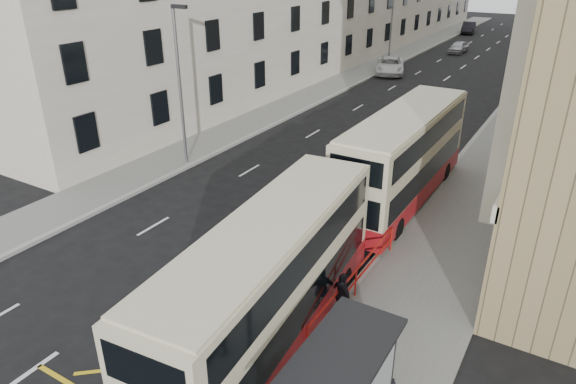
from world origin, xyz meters
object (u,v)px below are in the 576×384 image
Objects in this scene: white_van at (390,66)px; car_dark at (469,28)px; car_red at (527,38)px; pedestrian_far at (342,296)px; street_lamp_near at (180,78)px; car_silver at (458,47)px; double_decker_rear at (404,158)px; pedestrian_mid at (378,383)px; street_lamp_far at (392,18)px; double_decker_front at (270,284)px.

car_dark is (0.00, 30.73, 0.02)m from white_van.
white_van is at bearing 68.63° from car_red.
car_dark is at bearing -47.67° from pedestrian_far.
street_lamp_near is 42.00m from car_silver.
street_lamp_near reaches higher than pedestrian_far.
pedestrian_far is at bearing 89.92° from car_red.
car_silver is (-7.47, 40.11, -1.50)m from double_decker_rear.
car_silver is (-11.07, 51.85, -0.33)m from pedestrian_mid.
street_lamp_far reaches higher than pedestrian_far.
double_decker_front is 2.06× the size of car_red.
pedestrian_mid reaches higher than car_silver.
double_decker_front is at bearing 88.59° from car_red.
double_decker_front is 6.50× the size of pedestrian_far.
pedestrian_mid is 69.60m from car_dark.
double_decker_rear is at bearing -87.67° from white_van.
pedestrian_mid is at bearing -18.14° from double_decker_front.
car_silver is at bearing 71.57° from street_lamp_far.
pedestrian_mid is at bearing -34.36° from street_lamp_near.
pedestrian_mid is 53.02m from car_silver.
car_dark is at bearing 70.71° from white_van.
double_decker_front reaches higher than car_dark.
car_red is at bearing -54.67° from pedestrian_far.
pedestrian_mid is (3.59, -0.83, -1.07)m from double_decker_front.
pedestrian_far is 0.34× the size of car_dark.
pedestrian_far is (12.70, -37.50, -3.69)m from street_lamp_far.
car_red is (-1.80, 62.06, -1.33)m from double_decker_front.
pedestrian_far is at bearing -90.91° from white_van.
pedestrian_mid reaches higher than car_dark.
car_silver is (-8.82, 49.13, -0.29)m from pedestrian_far.
double_decker_rear is (0.00, 10.91, 0.09)m from double_decker_front.
pedestrian_mid is 0.36× the size of car_dark.
double_decker_rear reaches higher than double_decker_front.
street_lamp_near is at bearing -92.30° from car_silver.
car_red is (5.67, 11.04, 0.07)m from car_silver.
white_van is (-11.55, 34.76, -0.20)m from pedestrian_far.
white_van is (1.15, 27.27, -3.89)m from street_lamp_near.
street_lamp_far is at bearing 93.53° from white_van.
pedestrian_mid reaches higher than white_van.
car_silver is (3.88, 41.63, -3.99)m from street_lamp_near.
white_van is at bearing -39.29° from pedestrian_far.
car_dark is (-10.20, 56.47, -1.38)m from double_decker_rear.
street_lamp_far is at bearing -38.95° from pedestrian_far.
street_lamp_near is 1.61× the size of car_red.
car_red is at bearing 65.82° from car_silver.
double_decker_rear is at bearing -76.43° from car_silver.
car_silver is 16.59m from car_dark.
double_decker_front is at bearing -93.74° from white_van.
street_lamp_far is at bearing 112.04° from double_decker_rear.
double_decker_rear is at bearing 84.90° from double_decker_front.
street_lamp_far is at bearing 90.00° from street_lamp_near.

